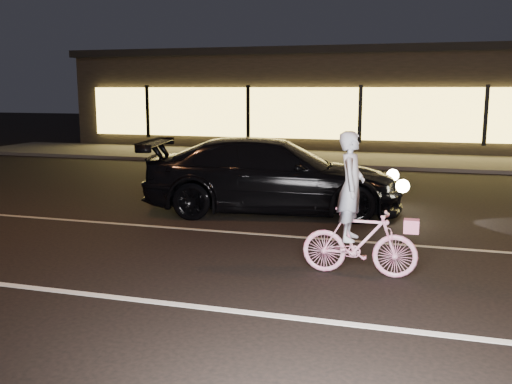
% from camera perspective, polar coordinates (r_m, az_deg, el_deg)
% --- Properties ---
extents(ground, '(90.00, 90.00, 0.00)m').
position_cam_1_polar(ground, '(8.22, -1.41, -7.77)').
color(ground, black).
rests_on(ground, ground).
extents(lane_stripe_near, '(60.00, 0.12, 0.01)m').
position_cam_1_polar(lane_stripe_near, '(6.89, -5.31, -11.42)').
color(lane_stripe_near, silver).
rests_on(lane_stripe_near, ground).
extents(lane_stripe_far, '(60.00, 0.10, 0.01)m').
position_cam_1_polar(lane_stripe_far, '(10.06, 2.09, -4.36)').
color(lane_stripe_far, gray).
rests_on(lane_stripe_far, ground).
extents(sidewalk, '(30.00, 4.00, 0.12)m').
position_cam_1_polar(sidewalk, '(20.72, 9.69, 3.24)').
color(sidewalk, '#383533').
rests_on(sidewalk, ground).
extents(storefront, '(25.40, 8.42, 4.20)m').
position_cam_1_polar(storefront, '(26.51, 11.40, 9.22)').
color(storefront, black).
rests_on(storefront, ground).
extents(cyclist, '(1.58, 0.54, 1.99)m').
position_cam_1_polar(cyclist, '(7.93, 10.09, -3.29)').
color(cyclist, '#FB4392').
rests_on(cyclist, ground).
extents(sedan, '(5.63, 3.11, 1.54)m').
position_cam_1_polar(sedan, '(11.87, 1.67, 1.68)').
color(sedan, black).
rests_on(sedan, ground).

